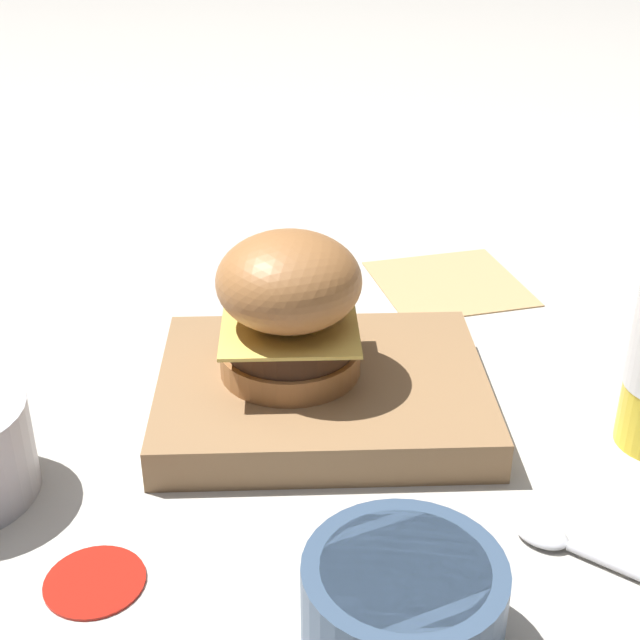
# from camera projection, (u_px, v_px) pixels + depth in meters

# --- Properties ---
(ground_plane) EXTENTS (6.00, 6.00, 0.00)m
(ground_plane) POSITION_uv_depth(u_px,v_px,m) (289.00, 399.00, 0.76)
(ground_plane) COLOR #B7B2A8
(serving_board) EXTENTS (0.27, 0.21, 0.03)m
(serving_board) POSITION_uv_depth(u_px,v_px,m) (320.00, 391.00, 0.74)
(serving_board) COLOR olive
(serving_board) RESTS_ON ground_plane
(burger) EXTENTS (0.12, 0.12, 0.12)m
(burger) POSITION_uv_depth(u_px,v_px,m) (290.00, 305.00, 0.71)
(burger) COLOR #9E6638
(burger) RESTS_ON serving_board
(side_bowl) EXTENTS (0.12, 0.12, 0.06)m
(side_bowl) POSITION_uv_depth(u_px,v_px,m) (400.00, 604.00, 0.51)
(side_bowl) COLOR #384C66
(side_bowl) RESTS_ON ground_plane
(spoon) EXTENTS (0.15, 0.12, 0.01)m
(spoon) POSITION_uv_depth(u_px,v_px,m) (591.00, 557.00, 0.58)
(spoon) COLOR silver
(spoon) RESTS_ON ground_plane
(ketchup_puddle) EXTENTS (0.06, 0.06, 0.00)m
(ketchup_puddle) POSITION_uv_depth(u_px,v_px,m) (92.00, 581.00, 0.57)
(ketchup_puddle) COLOR #B21E14
(ketchup_puddle) RESTS_ON ground_plane
(parchment_square) EXTENTS (0.18, 0.18, 0.00)m
(parchment_square) POSITION_uv_depth(u_px,v_px,m) (447.00, 283.00, 0.95)
(parchment_square) COLOR tan
(parchment_square) RESTS_ON ground_plane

